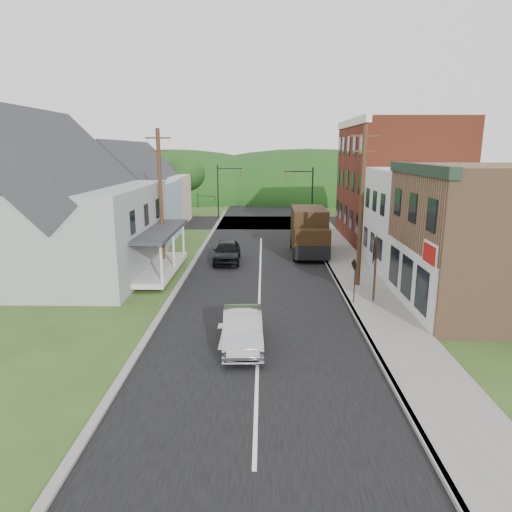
{
  "coord_description": "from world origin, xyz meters",
  "views": [
    {
      "loc": [
        0.2,
        -21.64,
        7.7
      ],
      "look_at": [
        -0.19,
        1.81,
        2.2
      ],
      "focal_mm": 32.0,
      "sensor_mm": 36.0,
      "label": 1
    }
  ],
  "objects_px": {
    "silver_sedan": "(243,329)",
    "delivery_van": "(309,232)",
    "warning_sign": "(355,274)",
    "route_sign_cluster": "(375,259)",
    "dark_sedan": "(227,252)"
  },
  "relations": [
    {
      "from": "warning_sign",
      "to": "delivery_van",
      "type": "bearing_deg",
      "value": 78.58
    },
    {
      "from": "route_sign_cluster",
      "to": "dark_sedan",
      "type": "bearing_deg",
      "value": 151.65
    },
    {
      "from": "dark_sedan",
      "to": "warning_sign",
      "type": "relative_size",
      "value": 1.96
    },
    {
      "from": "warning_sign",
      "to": "route_sign_cluster",
      "type": "bearing_deg",
      "value": -4.46
    },
    {
      "from": "delivery_van",
      "to": "route_sign_cluster",
      "type": "height_order",
      "value": "route_sign_cluster"
    },
    {
      "from": "silver_sedan",
      "to": "warning_sign",
      "type": "xyz_separation_m",
      "value": [
        5.39,
        5.1,
        0.89
      ]
    },
    {
      "from": "dark_sedan",
      "to": "warning_sign",
      "type": "distance_m",
      "value": 11.34
    },
    {
      "from": "silver_sedan",
      "to": "delivery_van",
      "type": "xyz_separation_m",
      "value": [
        4.21,
        16.4,
        1.02
      ]
    },
    {
      "from": "route_sign_cluster",
      "to": "warning_sign",
      "type": "xyz_separation_m",
      "value": [
        -1.02,
        -0.23,
        -0.71
      ]
    },
    {
      "from": "warning_sign",
      "to": "silver_sedan",
      "type": "bearing_deg",
      "value": -153.96
    },
    {
      "from": "dark_sedan",
      "to": "delivery_van",
      "type": "distance_m",
      "value": 6.5
    },
    {
      "from": "delivery_van",
      "to": "route_sign_cluster",
      "type": "distance_m",
      "value": 11.3
    },
    {
      "from": "silver_sedan",
      "to": "delivery_van",
      "type": "relative_size",
      "value": 0.71
    },
    {
      "from": "silver_sedan",
      "to": "dark_sedan",
      "type": "xyz_separation_m",
      "value": [
        -1.71,
        13.9,
        0.04
      ]
    },
    {
      "from": "silver_sedan",
      "to": "warning_sign",
      "type": "bearing_deg",
      "value": 40.3
    }
  ]
}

